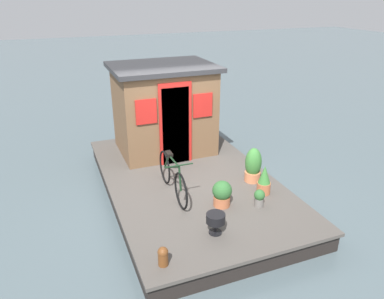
{
  "coord_description": "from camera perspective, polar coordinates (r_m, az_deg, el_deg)",
  "views": [
    {
      "loc": [
        -6.26,
        2.39,
        3.89
      ],
      "look_at": [
        -0.2,
        0.0,
        1.07
      ],
      "focal_mm": 34.48,
      "sensor_mm": 36.0,
      "label": 1
    }
  ],
  "objects": [
    {
      "name": "charcoal_grill",
      "position": [
        5.83,
        3.68,
        -10.72
      ],
      "size": [
        0.3,
        0.3,
        0.35
      ],
      "color": "black",
      "rests_on": "houseboat_deck"
    },
    {
      "name": "bicycle",
      "position": [
        6.81,
        -3.07,
        -4.17
      ],
      "size": [
        1.65,
        0.5,
        0.79
      ],
      "color": "black",
      "rests_on": "houseboat_deck"
    },
    {
      "name": "mooring_bollard",
      "position": [
        5.3,
        -4.5,
        -16.06
      ],
      "size": [
        0.15,
        0.15,
        0.29
      ],
      "color": "brown",
      "rests_on": "houseboat_deck"
    },
    {
      "name": "potted_plant_lavender",
      "position": [
        6.53,
        4.66,
        -6.77
      ],
      "size": [
        0.35,
        0.35,
        0.48
      ],
      "color": "#B2603D",
      "rests_on": "houseboat_deck"
    },
    {
      "name": "houseboat_deck",
      "position": [
        7.65,
        -0.55,
        -5.55
      ],
      "size": [
        5.36,
        3.23,
        0.37
      ],
      "color": "#4C4742",
      "rests_on": "ground_plane"
    },
    {
      "name": "ground_plane",
      "position": [
        7.75,
        -0.55,
        -6.76
      ],
      "size": [
        60.0,
        60.0,
        0.0
      ],
      "primitive_type": "plane",
      "color": "#4C5B60"
    },
    {
      "name": "potted_plant_succulent",
      "position": [
        7.38,
        9.43,
        -2.49
      ],
      "size": [
        0.32,
        0.32,
        0.71
      ],
      "color": "#C6754C",
      "rests_on": "houseboat_deck"
    },
    {
      "name": "houseboat_cabin",
      "position": [
        8.56,
        -4.38,
        6.35
      ],
      "size": [
        1.81,
        2.28,
        2.02
      ],
      "color": "brown",
      "rests_on": "houseboat_deck"
    },
    {
      "name": "potted_plant_thyme",
      "position": [
        7.0,
        11.09,
        -4.71
      ],
      "size": [
        0.26,
        0.26,
        0.57
      ],
      "color": "#B2603D",
      "rests_on": "houseboat_deck"
    },
    {
      "name": "potted_plant_rosemary",
      "position": [
        6.64,
        10.37,
        -7.32
      ],
      "size": [
        0.19,
        0.19,
        0.32
      ],
      "color": "slate",
      "rests_on": "houseboat_deck"
    }
  ]
}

